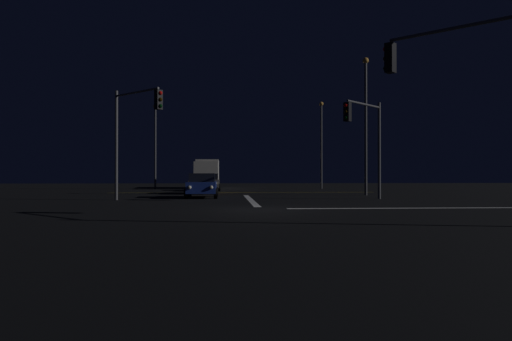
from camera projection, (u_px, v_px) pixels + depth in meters
ground at (260, 210)px, 21.28m from camera, size 120.00×120.00×0.10m
stop_line_north at (250, 200)px, 28.73m from camera, size 0.35×12.71×0.01m
centre_line_ns at (243, 192)px, 40.31m from camera, size 22.00×0.15×0.01m
crosswalk_bar_east at (429, 208)px, 21.77m from camera, size 12.71×0.40×0.01m
sedan_blue at (202, 185)px, 31.51m from camera, size 2.02×4.33×1.57m
sedan_orange at (202, 183)px, 38.19m from camera, size 2.02×4.33×1.57m
sedan_gray at (209, 182)px, 44.51m from camera, size 2.02×4.33×1.57m
box_truck at (207, 172)px, 52.53m from camera, size 2.68×8.28×3.08m
traffic_signal_nw at (133, 123)px, 27.54m from camera, size 3.14×3.14×6.41m
traffic_signal_ne at (366, 131)px, 28.44m from camera, size 2.95×2.95×5.87m
traffic_signal_se at (476, 77)px, 15.37m from camera, size 3.85×3.85×6.55m
streetlamp_right_far at (321, 139)px, 50.88m from camera, size 0.44×0.44×9.07m
streetlamp_right_near at (366, 117)px, 34.92m from camera, size 0.44×0.44×9.87m
streetlamp_left_far at (155, 140)px, 49.77m from camera, size 0.44×0.44×8.65m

